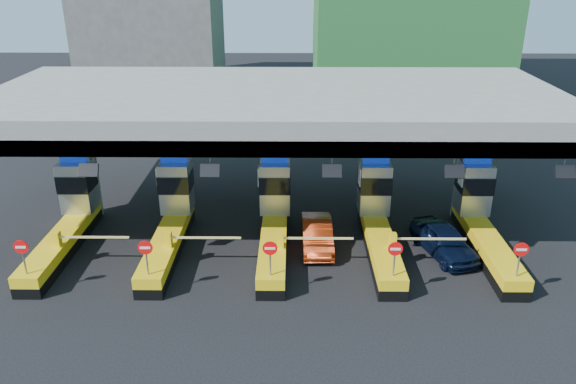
{
  "coord_description": "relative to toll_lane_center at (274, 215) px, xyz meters",
  "views": [
    {
      "loc": [
        0.93,
        -24.4,
        12.95
      ],
      "look_at": [
        0.67,
        0.0,
        2.75
      ],
      "focal_mm": 35.0,
      "sensor_mm": 36.0,
      "label": 1
    }
  ],
  "objects": [
    {
      "name": "van",
      "position": [
        8.0,
        -1.21,
        -0.67
      ],
      "size": [
        2.84,
        4.56,
        1.45
      ],
      "primitive_type": "imported",
      "rotation": [
        0.0,
        0.0,
        0.29
      ],
      "color": "black",
      "rests_on": "ground"
    },
    {
      "name": "bg_building_concrete",
      "position": [
        -14.0,
        35.72,
        7.6
      ],
      "size": [
        14.0,
        10.0,
        18.0
      ],
      "primitive_type": "cube",
      "color": "#4C4C49",
      "rests_on": "ground"
    },
    {
      "name": "toll_lane_center",
      "position": [
        0.0,
        0.0,
        0.0
      ],
      "size": [
        4.43,
        8.0,
        4.16
      ],
      "color": "black",
      "rests_on": "ground"
    },
    {
      "name": "toll_canopy",
      "position": [
        -0.0,
        2.59,
        4.74
      ],
      "size": [
        28.0,
        12.09,
        7.0
      ],
      "color": "slate",
      "rests_on": "ground"
    },
    {
      "name": "toll_lane_far_left",
      "position": [
        -10.0,
        0.0,
        0.0
      ],
      "size": [
        4.43,
        8.0,
        4.16
      ],
      "color": "black",
      "rests_on": "ground"
    },
    {
      "name": "ground",
      "position": [
        -0.0,
        -0.28,
        -1.4
      ],
      "size": [
        120.0,
        120.0,
        0.0
      ],
      "primitive_type": "plane",
      "color": "black",
      "rests_on": "ground"
    },
    {
      "name": "toll_lane_right",
      "position": [
        5.0,
        0.0,
        0.0
      ],
      "size": [
        4.43,
        8.0,
        4.16
      ],
      "color": "black",
      "rests_on": "ground"
    },
    {
      "name": "toll_lane_left",
      "position": [
        -5.0,
        0.0,
        0.0
      ],
      "size": [
        4.43,
        8.0,
        4.16
      ],
      "color": "black",
      "rests_on": "ground"
    },
    {
      "name": "red_car",
      "position": [
        2.07,
        -0.58,
        -0.73
      ],
      "size": [
        1.49,
        4.08,
        1.33
      ],
      "primitive_type": "imported",
      "rotation": [
        0.0,
        0.0,
        0.02
      ],
      "color": "maroon",
      "rests_on": "ground"
    },
    {
      "name": "toll_lane_far_right",
      "position": [
        10.0,
        0.0,
        0.0
      ],
      "size": [
        4.43,
        8.0,
        4.16
      ],
      "color": "black",
      "rests_on": "ground"
    }
  ]
}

